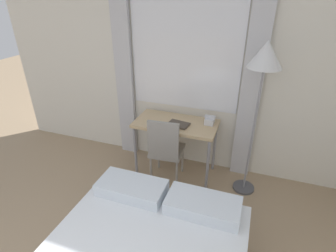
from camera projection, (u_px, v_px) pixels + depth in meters
name	position (u px, v px, depth m)	size (l,w,h in m)	color
wall_back_with_window	(186.00, 70.00, 3.32)	(5.43, 0.13, 2.70)	silver
desk	(176.00, 127.00, 3.35)	(1.04, 0.53, 0.76)	tan
desk_chair	(166.00, 148.00, 3.26)	(0.43, 0.43, 0.91)	gray
standing_lamp	(264.00, 66.00, 2.62)	(0.35, 0.35, 1.83)	#4C4C51
telephone	(210.00, 120.00, 3.27)	(0.13, 0.16, 0.10)	silver
book	(178.00, 124.00, 3.23)	(0.28, 0.21, 0.02)	#4C4238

